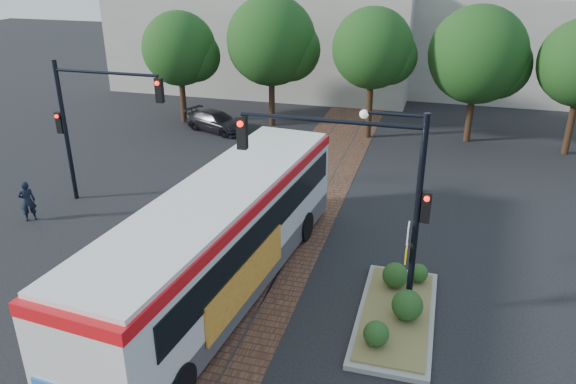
# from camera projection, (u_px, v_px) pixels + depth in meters

# --- Properties ---
(ground) EXTENTS (120.00, 120.00, 0.00)m
(ground) POSITION_uv_depth(u_px,v_px,m) (253.00, 277.00, 18.62)
(ground) COLOR black
(ground) RESTS_ON ground
(trackbed) EXTENTS (3.60, 40.00, 0.02)m
(trackbed) POSITION_uv_depth(u_px,v_px,m) (286.00, 224.00, 22.15)
(trackbed) COLOR brown
(trackbed) RESTS_ON ground
(tree_row) EXTENTS (26.40, 5.60, 7.67)m
(tree_row) POSITION_uv_depth(u_px,v_px,m) (368.00, 50.00, 30.87)
(tree_row) COLOR #382314
(tree_row) RESTS_ON ground
(warehouses) EXTENTS (40.00, 13.00, 8.00)m
(warehouses) POSITION_uv_depth(u_px,v_px,m) (368.00, 37.00, 42.59)
(warehouses) COLOR #ADA899
(warehouses) RESTS_ON ground
(city_bus) EXTENTS (4.06, 13.31, 3.50)m
(city_bus) POSITION_uv_depth(u_px,v_px,m) (221.00, 235.00, 17.20)
(city_bus) COLOR #48494B
(city_bus) RESTS_ON ground
(traffic_island) EXTENTS (2.20, 5.20, 1.13)m
(traffic_island) POSITION_uv_depth(u_px,v_px,m) (397.00, 307.00, 16.51)
(traffic_island) COLOR gray
(traffic_island) RESTS_ON ground
(signal_pole_main) EXTENTS (5.49, 0.46, 6.00)m
(signal_pole_main) POSITION_uv_depth(u_px,v_px,m) (373.00, 183.00, 15.29)
(signal_pole_main) COLOR black
(signal_pole_main) RESTS_ON ground
(signal_pole_left) EXTENTS (4.99, 0.34, 6.00)m
(signal_pole_left) POSITION_uv_depth(u_px,v_px,m) (87.00, 114.00, 22.67)
(signal_pole_left) COLOR black
(signal_pole_left) RESTS_ON ground
(officer) EXTENTS (0.72, 0.71, 1.68)m
(officer) POSITION_uv_depth(u_px,v_px,m) (27.00, 201.00, 22.20)
(officer) COLOR black
(officer) RESTS_ON ground
(parked_car) EXTENTS (4.40, 3.02, 1.18)m
(parked_car) POSITION_uv_depth(u_px,v_px,m) (216.00, 121.00, 33.19)
(parked_car) COLOR black
(parked_car) RESTS_ON ground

